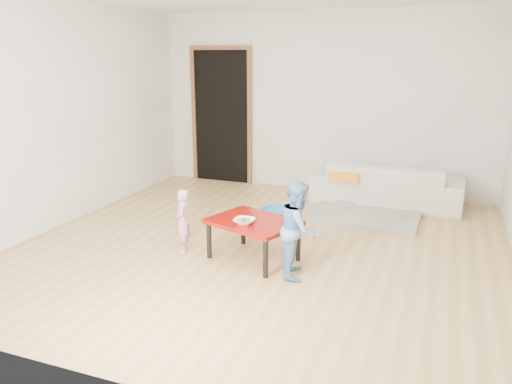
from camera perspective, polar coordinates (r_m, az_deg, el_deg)
The scene contains 13 objects.
floor at distance 5.38m, azimuth 0.76°, elevation -6.15°, with size 5.00×5.00×0.01m, color #AB8B49.
back_wall at distance 7.44m, azimuth 7.57°, elevation 10.06°, with size 5.00×0.02×2.60m, color white.
left_wall at distance 6.36m, azimuth -21.10°, elevation 8.27°, with size 0.02×5.00×2.60m, color white.
doorway at distance 7.97m, azimuth -3.91°, elevation 8.52°, with size 1.02×0.08×2.11m, color brown, non-canonical shape.
sofa at distance 6.99m, azimuth 14.69°, elevation 0.91°, with size 1.97×0.77×0.57m, color beige.
cushion at distance 6.76m, azimuth 10.40°, elevation 1.93°, with size 0.40×0.36×0.11m, color orange.
red_table at distance 4.97m, azimuth -0.30°, elevation -5.48°, with size 0.82×0.62×0.41m, color maroon, non-canonical shape.
bowl at distance 4.79m, azimuth -1.35°, elevation -3.37°, with size 0.20×0.20×0.05m, color white.
broccoli at distance 4.79m, azimuth -1.35°, elevation -3.34°, with size 0.12×0.12×0.06m, color #2D5919, non-canonical shape.
child_pink at distance 5.19m, azimuth -8.44°, elevation -3.29°, with size 0.24×0.16×0.66m, color #D8627D.
child_blue at distance 4.58m, azimuth 4.84°, elevation -4.23°, with size 0.43×0.34×0.89m, color #578DCB.
basin at distance 6.23m, azimuth 2.33°, elevation -2.51°, with size 0.40×0.40×0.12m, color teal.
blanket at distance 6.47m, azimuth 12.45°, elevation -2.45°, with size 1.31×1.09×0.07m, color gray, non-canonical shape.
Camera 1 is at (1.72, -4.70, 1.98)m, focal length 35.00 mm.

